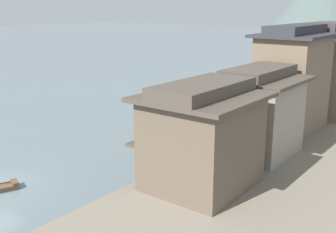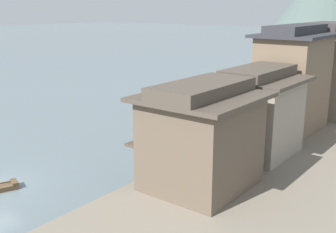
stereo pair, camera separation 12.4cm
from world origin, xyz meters
The scene contains 13 objects.
boat_moored_second centered at (-0.65, 17.88, 0.17)m, with size 2.06×5.29×0.51m.
boat_moored_third centered at (6.35, 38.90, 0.16)m, with size 1.54×5.36×0.49m.
boat_moored_far centered at (5.65, 9.38, 0.29)m, with size 1.24×3.77×0.77m.
boat_midriver_drifting centered at (5.71, 15.55, 0.20)m, with size 1.61×5.51×0.63m.
boat_midriver_upstream centered at (0.27, 51.47, 0.26)m, with size 5.56×3.30×0.79m.
house_waterfront_nearest centered at (11.23, 6.62, 3.94)m, with size 6.31×6.73×6.14m.
house_waterfront_second centered at (11.12, 13.83, 3.94)m, with size 6.09×6.39×6.14m.
house_waterfront_tall centered at (10.83, 20.85, 5.23)m, with size 5.51×7.36×8.74m.
house_waterfront_narrow centered at (11.17, 27.97, 5.24)m, with size 6.21×6.16×8.74m.
mooring_post_dock_near centered at (8.13, 6.42, 1.29)m, with size 0.20×0.20×0.72m, color #473828.
mooring_post_dock_mid centered at (8.13, 18.11, 1.41)m, with size 0.20×0.20×0.96m, color #473828.
mooring_post_dock_far centered at (8.13, 29.59, 1.41)m, with size 0.20×0.20×0.96m, color #473828.
hill_far_west centered at (-14.60, 109.11, 12.01)m, with size 39.52×39.52×24.02m, color #4C5B56.
Camera 1 is at (23.58, -12.56, 11.16)m, focal length 44.66 mm.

